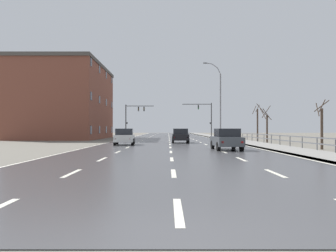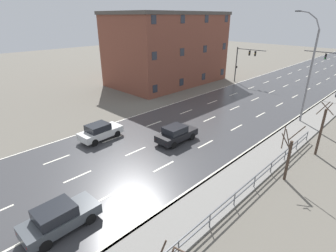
{
  "view_description": "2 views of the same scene",
  "coord_description": "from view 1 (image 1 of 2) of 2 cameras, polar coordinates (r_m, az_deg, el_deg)",
  "views": [
    {
      "loc": [
        -0.19,
        -4.37,
        1.56
      ],
      "look_at": [
        -0.22,
        58.05,
        2.06
      ],
      "focal_mm": 36.59,
      "sensor_mm": 36.0,
      "label": 1
    },
    {
      "loc": [
        16.01,
        16.75,
        10.87
      ],
      "look_at": [
        0.0,
        33.04,
        1.2
      ],
      "focal_mm": 27.86,
      "sensor_mm": 36.0,
      "label": 2
    }
  ],
  "objects": [
    {
      "name": "car_far_left",
      "position": [
        37.35,
        2.1,
        -1.61
      ],
      "size": [
        1.88,
        4.12,
        1.57
      ],
      "rotation": [
        0.0,
        0.0,
        -0.01
      ],
      "color": "black",
      "rests_on": "ground"
    },
    {
      "name": "bare_tree_near",
      "position": [
        28.21,
        24.24,
        -0.03
      ],
      "size": [
        1.07,
        1.07,
        3.79
      ],
      "color": "#423328",
      "rests_on": "ground"
    },
    {
      "name": "bare_tree_mid",
      "position": [
        39.82,
        16.15,
        0.01
      ],
      "size": [
        1.26,
        1.3,
        4.2
      ],
      "color": "#423328",
      "rests_on": "ground"
    },
    {
      "name": "street_lamp_midground",
      "position": [
        51.39,
        8.58,
        4.03
      ],
      "size": [
        2.65,
        0.24,
        11.41
      ],
      "color": "slate",
      "rests_on": "ground"
    },
    {
      "name": "bare_tree_far",
      "position": [
        45.3,
        14.7,
        0.43
      ],
      "size": [
        1.33,
        1.4,
        4.76
      ],
      "color": "#423328",
      "rests_on": "ground"
    },
    {
      "name": "sidewalk_right",
      "position": [
        64.96,
        7.65,
        -1.78
      ],
      "size": [
        3.0,
        120.0,
        0.12
      ],
      "color": "gray",
      "rests_on": "ground"
    },
    {
      "name": "car_near_left",
      "position": [
        32.91,
        -7.23,
        -1.77
      ],
      "size": [
        2.02,
        4.2,
        1.57
      ],
      "rotation": [
        0.0,
        0.0,
        0.06
      ],
      "color": "silver",
      "rests_on": "ground"
    },
    {
      "name": "brick_building",
      "position": [
        56.3,
        -16.59,
        3.86
      ],
      "size": [
        11.86,
        19.56,
        11.54
      ],
      "color": "brown",
      "rests_on": "ground"
    },
    {
      "name": "ground_plane",
      "position": [
        52.39,
        0.23,
        -2.23
      ],
      "size": [
        160.0,
        160.0,
        0.12
      ],
      "color": "#666056"
    },
    {
      "name": "road_asphalt_strip",
      "position": [
        64.38,
        0.2,
        -1.84
      ],
      "size": [
        14.0,
        120.0,
        0.03
      ],
      "color": "#3D3D3F",
      "rests_on": "ground"
    },
    {
      "name": "car_distant",
      "position": [
        25.24,
        9.74,
        -2.16
      ],
      "size": [
        1.93,
        4.15,
        1.57
      ],
      "rotation": [
        0.0,
        0.0,
        0.03
      ],
      "color": "#474C51",
      "rests_on": "ground"
    },
    {
      "name": "traffic_signal_right",
      "position": [
        64.11,
        6.39,
        1.92
      ],
      "size": [
        5.5,
        0.36,
        6.39
      ],
      "color": "#38383A",
      "rests_on": "ground"
    },
    {
      "name": "traffic_signal_left",
      "position": [
        62.85,
        -5.85,
        1.88
      ],
      "size": [
        5.2,
        0.36,
        5.97
      ],
      "color": "#38383A",
      "rests_on": "ground"
    },
    {
      "name": "guardrail",
      "position": [
        29.86,
        19.69,
        -2.07
      ],
      "size": [
        0.07,
        35.69,
        1.0
      ],
      "color": "#515459",
      "rests_on": "ground"
    }
  ]
}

